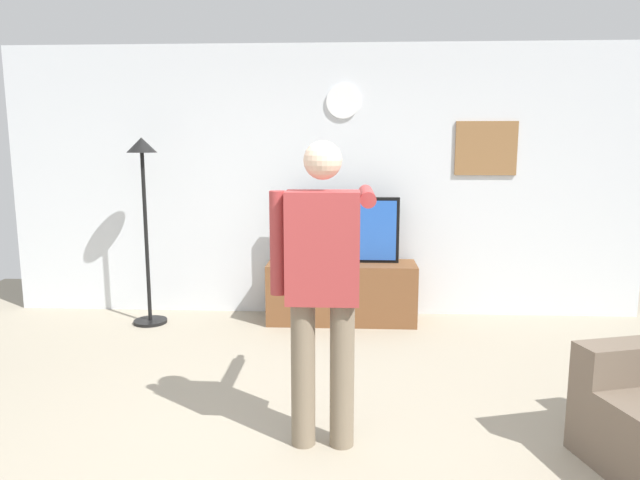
{
  "coord_description": "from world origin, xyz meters",
  "views": [
    {
      "loc": [
        0.27,
        -2.87,
        1.73
      ],
      "look_at": [
        0.06,
        1.2,
        1.05
      ],
      "focal_mm": 32.25,
      "sensor_mm": 36.0,
      "label": 1
    }
  ],
  "objects_px": {
    "floor_lamp": "(144,192)",
    "person_standing_nearer_lamp": "(323,278)",
    "framed_picture": "(486,148)",
    "wall_clock": "(343,101)",
    "tv_stand": "(342,292)",
    "television": "(342,230)"
  },
  "relations": [
    {
      "from": "framed_picture",
      "to": "person_standing_nearer_lamp",
      "type": "bearing_deg",
      "value": -119.3
    },
    {
      "from": "television",
      "to": "floor_lamp",
      "type": "xyz_separation_m",
      "value": [
        -1.87,
        -0.19,
        0.37
      ]
    },
    {
      "from": "tv_stand",
      "to": "television",
      "type": "height_order",
      "value": "television"
    },
    {
      "from": "tv_stand",
      "to": "person_standing_nearer_lamp",
      "type": "xyz_separation_m",
      "value": [
        -0.08,
        -2.34,
        0.7
      ]
    },
    {
      "from": "tv_stand",
      "to": "framed_picture",
      "type": "distance_m",
      "value": 2.0
    },
    {
      "from": "framed_picture",
      "to": "floor_lamp",
      "type": "height_order",
      "value": "framed_picture"
    },
    {
      "from": "tv_stand",
      "to": "wall_clock",
      "type": "relative_size",
      "value": 4.38
    },
    {
      "from": "wall_clock",
      "to": "floor_lamp",
      "type": "relative_size",
      "value": 0.18
    },
    {
      "from": "floor_lamp",
      "to": "person_standing_nearer_lamp",
      "type": "xyz_separation_m",
      "value": [
        1.79,
        -2.2,
        -0.29
      ]
    },
    {
      "from": "television",
      "to": "framed_picture",
      "type": "xyz_separation_m",
      "value": [
        1.4,
        0.25,
        0.78
      ]
    },
    {
      "from": "television",
      "to": "person_standing_nearer_lamp",
      "type": "relative_size",
      "value": 0.63
    },
    {
      "from": "tv_stand",
      "to": "person_standing_nearer_lamp",
      "type": "height_order",
      "value": "person_standing_nearer_lamp"
    },
    {
      "from": "tv_stand",
      "to": "television",
      "type": "bearing_deg",
      "value": 90.0
    },
    {
      "from": "wall_clock",
      "to": "floor_lamp",
      "type": "bearing_deg",
      "value": -167.0
    },
    {
      "from": "television",
      "to": "floor_lamp",
      "type": "distance_m",
      "value": 1.92
    },
    {
      "from": "floor_lamp",
      "to": "person_standing_nearer_lamp",
      "type": "height_order",
      "value": "floor_lamp"
    },
    {
      "from": "framed_picture",
      "to": "tv_stand",
      "type": "bearing_deg",
      "value": -168.12
    },
    {
      "from": "tv_stand",
      "to": "floor_lamp",
      "type": "xyz_separation_m",
      "value": [
        -1.87,
        -0.14,
        0.99
      ]
    },
    {
      "from": "framed_picture",
      "to": "wall_clock",
      "type": "bearing_deg",
      "value": -179.8
    },
    {
      "from": "television",
      "to": "wall_clock",
      "type": "bearing_deg",
      "value": 90.0
    },
    {
      "from": "wall_clock",
      "to": "framed_picture",
      "type": "height_order",
      "value": "wall_clock"
    },
    {
      "from": "floor_lamp",
      "to": "television",
      "type": "bearing_deg",
      "value": 5.75
    }
  ]
}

